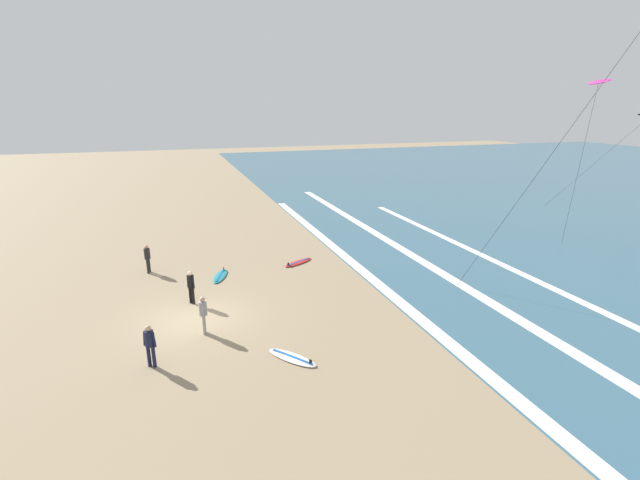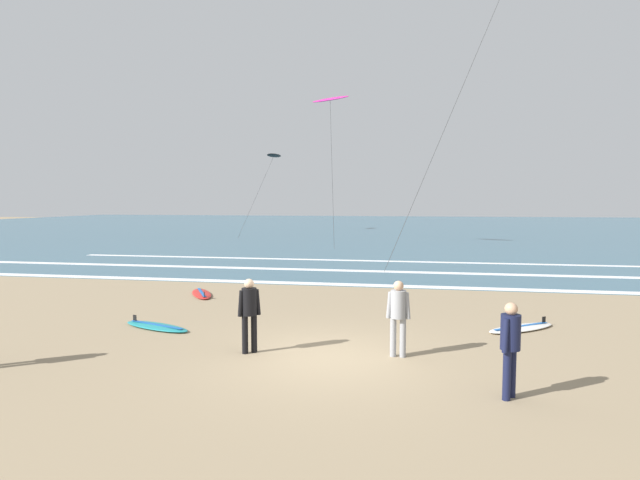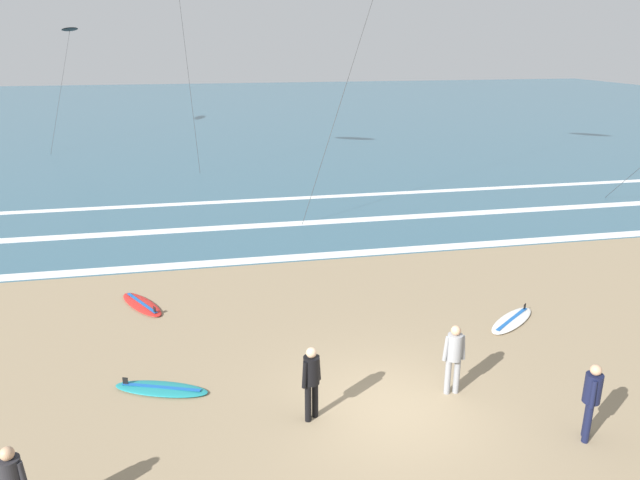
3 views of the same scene
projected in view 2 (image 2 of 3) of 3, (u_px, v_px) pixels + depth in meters
name	position (u px, v px, depth m)	size (l,w,h in m)	color
ground_plane	(325.00, 357.00, 10.75)	(160.00, 160.00, 0.00)	#937F60
ocean_surface	(401.00, 227.00, 63.56)	(140.00, 90.00, 0.01)	#386075
wave_foam_shoreline	(354.00, 285.00, 19.92)	(42.77, 0.62, 0.01)	white
wave_foam_mid_break	(346.00, 271.00, 23.99)	(50.51, 0.65, 0.01)	white
wave_foam_outer_break	(406.00, 262.00, 27.53)	(37.46, 0.53, 0.01)	white
surfer_right_near	(249.00, 309.00, 10.99)	(0.47, 0.37, 1.60)	black
surfer_left_near	(510.00, 341.00, 8.44)	(0.35, 0.47, 1.60)	#141938
surfer_mid_group	(398.00, 311.00, 10.72)	(0.51, 0.32, 1.60)	gray
surfboard_foreground_flat	(202.00, 294.00, 17.84)	(1.57, 2.12, 0.25)	red
surfboard_left_pile	(521.00, 328.00, 13.05)	(2.03, 1.75, 0.25)	silver
surfboard_right_spare	(157.00, 326.00, 13.20)	(2.18, 1.29, 0.25)	teal
kite_black_high_right	(274.00, 156.00, 54.84)	(1.27, 12.74, 8.27)	black
kite_magenta_mid_center	(330.00, 100.00, 35.79)	(3.17, 2.64, 10.48)	#CC2384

